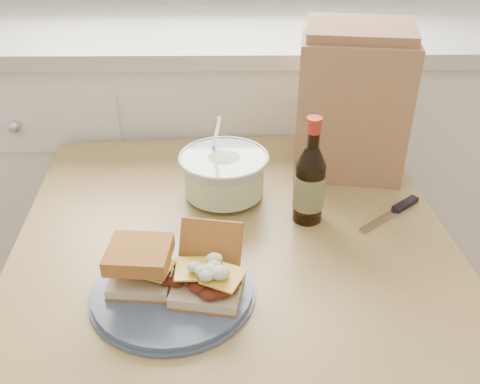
{
  "coord_description": "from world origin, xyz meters",
  "views": [
    {
      "loc": [
        0.08,
        0.09,
        1.35
      ],
      "look_at": [
        0.09,
        0.98,
        0.79
      ],
      "focal_mm": 40.0,
      "sensor_mm": 36.0,
      "label": 1
    }
  ],
  "objects_px": {
    "coleslaw_bowl": "(224,176)",
    "paper_bag": "(352,108)",
    "dining_table": "(234,272)",
    "beer_bottle": "(309,183)",
    "plate": "(173,290)"
  },
  "relations": [
    {
      "from": "beer_bottle",
      "to": "paper_bag",
      "type": "xyz_separation_m",
      "value": [
        0.12,
        0.21,
        0.07
      ]
    },
    {
      "from": "dining_table",
      "to": "paper_bag",
      "type": "relative_size",
      "value": 2.87
    },
    {
      "from": "paper_bag",
      "to": "plate",
      "type": "bearing_deg",
      "value": -122.81
    },
    {
      "from": "dining_table",
      "to": "beer_bottle",
      "type": "distance_m",
      "value": 0.25
    },
    {
      "from": "plate",
      "to": "paper_bag",
      "type": "xyz_separation_m",
      "value": [
        0.37,
        0.43,
        0.15
      ]
    },
    {
      "from": "coleslaw_bowl",
      "to": "plate",
      "type": "bearing_deg",
      "value": -105.07
    },
    {
      "from": "coleslaw_bowl",
      "to": "paper_bag",
      "type": "bearing_deg",
      "value": 21.92
    },
    {
      "from": "coleslaw_bowl",
      "to": "beer_bottle",
      "type": "relative_size",
      "value": 0.85
    },
    {
      "from": "dining_table",
      "to": "plate",
      "type": "xyz_separation_m",
      "value": [
        -0.11,
        -0.18,
        0.11
      ]
    },
    {
      "from": "plate",
      "to": "beer_bottle",
      "type": "distance_m",
      "value": 0.35
    },
    {
      "from": "plate",
      "to": "beer_bottle",
      "type": "bearing_deg",
      "value": 41.1
    },
    {
      "from": "coleslaw_bowl",
      "to": "paper_bag",
      "type": "relative_size",
      "value": 0.61
    },
    {
      "from": "plate",
      "to": "beer_bottle",
      "type": "relative_size",
      "value": 1.2
    },
    {
      "from": "paper_bag",
      "to": "dining_table",
      "type": "bearing_deg",
      "value": -128.76
    },
    {
      "from": "dining_table",
      "to": "coleslaw_bowl",
      "type": "relative_size",
      "value": 4.68
    }
  ]
}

